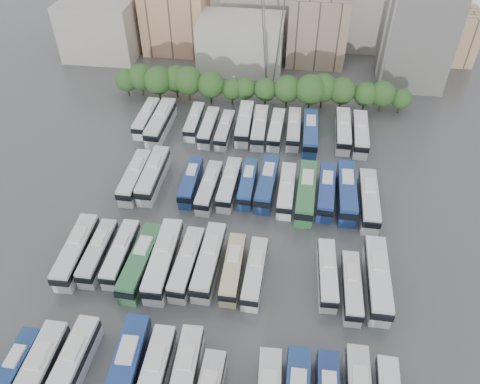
# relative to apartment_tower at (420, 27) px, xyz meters

# --- Properties ---
(ground) EXTENTS (220.00, 220.00, 0.00)m
(ground) POSITION_rel_apartment_tower_xyz_m (-34.00, -58.00, -13.00)
(ground) COLOR #424447
(ground) RESTS_ON ground
(tree_line) EXTENTS (64.32, 7.90, 8.18)m
(tree_line) POSITION_rel_apartment_tower_xyz_m (-35.11, -15.92, -8.60)
(tree_line) COLOR black
(tree_line) RESTS_ON ground
(city_buildings) EXTENTS (102.00, 35.00, 20.00)m
(city_buildings) POSITION_rel_apartment_tower_xyz_m (-41.46, 13.86, -5.13)
(city_buildings) COLOR #9E998E
(city_buildings) RESTS_ON ground
(apartment_tower) EXTENTS (14.00, 14.00, 26.00)m
(apartment_tower) POSITION_rel_apartment_tower_xyz_m (0.00, 0.00, 0.00)
(apartment_tower) COLOR silver
(apartment_tower) RESTS_ON ground
(electricity_pylon) EXTENTS (9.00, 6.91, 33.83)m
(electricity_pylon) POSITION_rel_apartment_tower_xyz_m (-32.00, -8.00, 5.66)
(electricity_pylon) COLOR slate
(electricity_pylon) RESTS_ON ground
(bus_r0_s0) EXTENTS (2.61, 10.86, 3.39)m
(bus_r0_s0) POSITION_rel_apartment_tower_xyz_m (-55.34, -82.93, -11.34)
(bus_r0_s0) COLOR navy
(bus_r0_s0) RESTS_ON ground
(bus_r0_s1) EXTENTS (2.91, 13.07, 4.09)m
(bus_r0_s1) POSITION_rel_apartment_tower_xyz_m (-52.27, -83.12, -10.99)
(bus_r0_s1) COLOR silver
(bus_r0_s1) RESTS_ON ground
(bus_r0_s2) EXTENTS (3.04, 12.46, 3.89)m
(bus_r0_s2) POSITION_rel_apartment_tower_xyz_m (-48.82, -81.45, -11.09)
(bus_r0_s2) COLOR silver
(bus_r0_s2) RESTS_ON ground
(bus_r0_s4) EXTENTS (3.60, 13.67, 4.25)m
(bus_r0_s4) POSITION_rel_apartment_tower_xyz_m (-42.27, -81.18, -10.91)
(bus_r0_s4) COLOR navy
(bus_r0_s4) RESTS_ON ground
(bus_r0_s5) EXTENTS (2.79, 12.22, 3.83)m
(bus_r0_s5) POSITION_rel_apartment_tower_xyz_m (-38.93, -81.33, -11.12)
(bus_r0_s5) COLOR white
(bus_r0_s5) RESTS_ON ground
(bus_r0_s6) EXTENTS (2.94, 12.03, 3.75)m
(bus_r0_s6) POSITION_rel_apartment_tower_xyz_m (-35.45, -80.71, -11.16)
(bus_r0_s6) COLOR silver
(bus_r0_s6) RESTS_ON ground
(bus_r1_s0) EXTENTS (3.14, 12.72, 3.97)m
(bus_r1_s0) POSITION_rel_apartment_tower_xyz_m (-55.34, -64.10, -11.05)
(bus_r1_s0) COLOR silver
(bus_r1_s0) RESTS_ON ground
(bus_r1_s1) EXTENTS (2.53, 11.28, 3.53)m
(bus_r1_s1) POSITION_rel_apartment_tower_xyz_m (-52.24, -63.73, -11.27)
(bus_r1_s1) COLOR silver
(bus_r1_s1) RESTS_ON ground
(bus_r1_s2) EXTENTS (2.49, 11.36, 3.56)m
(bus_r1_s2) POSITION_rel_apartment_tower_xyz_m (-48.86, -63.46, -11.25)
(bus_r1_s2) COLOR silver
(bus_r1_s2) RESTS_ON ground
(bus_r1_s3) EXTENTS (3.38, 12.88, 4.00)m
(bus_r1_s3) POSITION_rel_apartment_tower_xyz_m (-45.42, -64.84, -11.03)
(bus_r1_s3) COLOR #2E6D40
(bus_r1_s3) RESTS_ON ground
(bus_r1_s4) EXTENTS (3.17, 13.58, 4.25)m
(bus_r1_s4) POSITION_rel_apartment_tower_xyz_m (-42.30, -64.13, -10.92)
(bus_r1_s4) COLOR silver
(bus_r1_s4) RESTS_ON ground
(bus_r1_s5) EXTENTS (3.07, 12.02, 3.74)m
(bus_r1_s5) POSITION_rel_apartment_tower_xyz_m (-38.92, -64.11, -11.16)
(bus_r1_s5) COLOR silver
(bus_r1_s5) RESTS_ON ground
(bus_r1_s6) EXTENTS (3.11, 12.76, 3.98)m
(bus_r1_s6) POSITION_rel_apartment_tower_xyz_m (-35.83, -63.36, -11.05)
(bus_r1_s6) COLOR silver
(bus_r1_s6) RESTS_ON ground
(bus_r1_s7) EXTENTS (2.55, 11.30, 3.54)m
(bus_r1_s7) POSITION_rel_apartment_tower_xyz_m (-32.31, -64.07, -11.26)
(bus_r1_s7) COLOR #CCBA8C
(bus_r1_s7) RESTS_ON ground
(bus_r1_s8) EXTENTS (2.75, 11.30, 3.53)m
(bus_r1_s8) POSITION_rel_apartment_tower_xyz_m (-29.16, -64.38, -11.27)
(bus_r1_s8) COLOR silver
(bus_r1_s8) RESTS_ON ground
(bus_r1_s11) EXTENTS (2.90, 11.18, 3.48)m
(bus_r1_s11) POSITION_rel_apartment_tower_xyz_m (-19.12, -63.27, -11.29)
(bus_r1_s11) COLOR silver
(bus_r1_s11) RESTS_ON ground
(bus_r1_s12) EXTENTS (2.53, 10.91, 3.41)m
(bus_r1_s12) POSITION_rel_apartment_tower_xyz_m (-15.87, -65.06, -11.32)
(bus_r1_s12) COLOR silver
(bus_r1_s12) RESTS_ON ground
(bus_r1_s13) EXTENTS (2.93, 13.28, 4.16)m
(bus_r1_s13) POSITION_rel_apartment_tower_xyz_m (-12.37, -63.45, -10.96)
(bus_r1_s13) COLOR silver
(bus_r1_s13) RESTS_ON ground
(bus_r2_s1) EXTENTS (2.72, 12.37, 3.88)m
(bus_r2_s1) POSITION_rel_apartment_tower_xyz_m (-52.10, -46.31, -11.10)
(bus_r2_s1) COLOR silver
(bus_r2_s1) RESTS_ON ground
(bus_r2_s2) EXTENTS (2.85, 12.99, 4.07)m
(bus_r2_s2) POSITION_rel_apartment_tower_xyz_m (-49.07, -45.44, -11.00)
(bus_r2_s2) COLOR silver
(bus_r2_s2) RESTS_ON ground
(bus_r2_s4) EXTENTS (2.58, 11.12, 3.48)m
(bus_r2_s4) POSITION_rel_apartment_tower_xyz_m (-42.30, -46.02, -11.29)
(bus_r2_s4) COLOR navy
(bus_r2_s4) RESTS_ON ground
(bus_r2_s5) EXTENTS (2.96, 11.54, 3.59)m
(bus_r2_s5) POSITION_rel_apartment_tower_xyz_m (-38.89, -47.15, -11.24)
(bus_r2_s5) COLOR silver
(bus_r2_s5) RESTS_ON ground
(bus_r2_s6) EXTENTS (2.88, 11.74, 3.66)m
(bus_r2_s6) POSITION_rel_apartment_tower_xyz_m (-35.62, -45.88, -11.20)
(bus_r2_s6) COLOR silver
(bus_r2_s6) RESTS_ON ground
(bus_r2_s7) EXTENTS (2.44, 10.97, 3.44)m
(bus_r2_s7) POSITION_rel_apartment_tower_xyz_m (-32.54, -45.14, -11.31)
(bus_r2_s7) COLOR navy
(bus_r2_s7) RESTS_ON ground
(bus_r2_s8) EXTENTS (3.36, 12.71, 3.95)m
(bus_r2_s8) POSITION_rel_apartment_tower_xyz_m (-29.25, -44.85, -11.06)
(bus_r2_s8) COLOR navy
(bus_r2_s8) RESTS_ON ground
(bus_r2_s9) EXTENTS (2.72, 11.68, 3.65)m
(bus_r2_s9) POSITION_rel_apartment_tower_xyz_m (-25.85, -46.09, -11.21)
(bus_r2_s9) COLOR silver
(bus_r2_s9) RESTS_ON ground
(bus_r2_s10) EXTENTS (3.44, 13.67, 4.26)m
(bus_r2_s10) POSITION_rel_apartment_tower_xyz_m (-22.58, -46.57, -10.91)
(bus_r2_s10) COLOR #2F6F3E
(bus_r2_s10) RESTS_ON ground
(bus_r2_s11) EXTENTS (3.27, 12.37, 3.85)m
(bus_r2_s11) POSITION_rel_apartment_tower_xyz_m (-19.24, -45.59, -11.11)
(bus_r2_s11) COLOR navy
(bus_r2_s11) RESTS_ON ground
(bus_r2_s12) EXTENTS (2.98, 13.43, 4.21)m
(bus_r2_s12) POSITION_rel_apartment_tower_xyz_m (-15.90, -45.52, -10.93)
(bus_r2_s12) COLOR navy
(bus_r2_s12) RESTS_ON ground
(bus_r2_s13) EXTENTS (2.94, 12.91, 4.04)m
(bus_r2_s13) POSITION_rel_apartment_tower_xyz_m (-12.39, -47.08, -11.02)
(bus_r2_s13) COLOR silver
(bus_r2_s13) RESTS_ON ground
(bus_r3_s0) EXTENTS (2.73, 11.80, 3.69)m
(bus_r3_s0) POSITION_rel_apartment_tower_xyz_m (-55.61, -27.35, -11.19)
(bus_r3_s0) COLOR silver
(bus_r3_s0) RESTS_ON ground
(bus_r3_s1) EXTENTS (3.27, 13.72, 4.28)m
(bus_r3_s1) POSITION_rel_apartment_tower_xyz_m (-52.15, -28.95, -10.90)
(bus_r3_s1) COLOR silver
(bus_r3_s1) RESTS_ON ground
(bus_r3_s3) EXTENTS (2.50, 10.95, 3.43)m
(bus_r3_s3) POSITION_rel_apartment_tower_xyz_m (-45.71, -27.08, -11.32)
(bus_r3_s3) COLOR silver
(bus_r3_s3) RESTS_ON ground
(bus_r3_s4) EXTENTS (2.56, 11.32, 3.54)m
(bus_r3_s4) POSITION_rel_apartment_tower_xyz_m (-42.37, -28.89, -11.26)
(bus_r3_s4) COLOR silver
(bus_r3_s4) RESTS_ON ground
(bus_r3_s5) EXTENTS (2.63, 10.95, 3.42)m
(bus_r3_s5) POSITION_rel_apartment_tower_xyz_m (-39.08, -29.31, -11.32)
(bus_r3_s5) COLOR silver
(bus_r3_s5) RESTS_ON ground
(bus_r3_s6) EXTENTS (3.12, 12.76, 3.98)m
(bus_r3_s6) POSITION_rel_apartment_tower_xyz_m (-35.47, -26.83, -11.05)
(bus_r3_s6) COLOR silver
(bus_r3_s6) RESTS_ON ground
(bus_r3_s7) EXTENTS (2.95, 12.34, 3.85)m
(bus_r3_s7) POSITION_rel_apartment_tower_xyz_m (-32.33, -27.72, -11.11)
(bus_r3_s7) COLOR silver
(bus_r3_s7) RESTS_ON ground
(bus_r3_s8) EXTENTS (2.88, 11.60, 3.61)m
(bus_r3_s8) POSITION_rel_apartment_tower_xyz_m (-28.98, -27.86, -11.23)
(bus_r3_s8) COLOR silver
(bus_r3_s8) RESTS_ON ground
(bus_r3_s9) EXTENTS (2.68, 11.73, 3.67)m
(bus_r3_s9) POSITION_rel_apartment_tower_xyz_m (-25.57, -27.25, -11.20)
(bus_r3_s9) COLOR silver
(bus_r3_s9) RESTS_ON ground
(bus_r3_s10) EXTENTS (2.93, 12.97, 4.06)m
(bus_r3_s10) POSITION_rel_apartment_tower_xyz_m (-22.32, -28.56, -11.01)
(bus_r3_s10) COLOR navy
(bus_r3_s10) RESTS_ON ground
(bus_r3_s12) EXTENTS (2.85, 12.62, 3.95)m
(bus_r3_s12) POSITION_rel_apartment_tower_xyz_m (-15.92, -26.78, -11.06)
(bus_r3_s12) COLOR silver
(bus_r3_s12) RESTS_ON ground
(bus_r3_s13) EXTENTS (3.10, 12.69, 3.96)m
(bus_r3_s13) POSITION_rel_apartment_tower_xyz_m (-12.62, -27.44, -11.06)
(bus_r3_s13) COLOR silver
(bus_r3_s13) RESTS_ON ground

